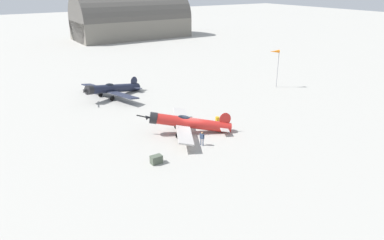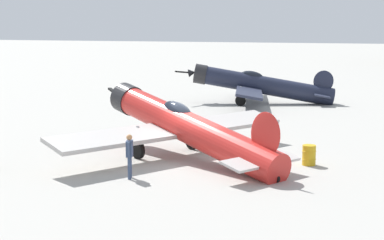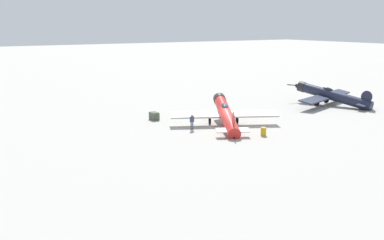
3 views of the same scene
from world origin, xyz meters
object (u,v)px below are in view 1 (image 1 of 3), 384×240
at_px(airplane_foreground, 188,123).
at_px(airplane_mid_apron, 112,89).
at_px(fuel_drum, 217,120).
at_px(windsock_mast, 275,53).
at_px(equipment_crate, 156,159).
at_px(ground_crew_mechanic, 202,137).

relative_size(airplane_foreground, airplane_mid_apron, 0.90).
relative_size(fuel_drum, windsock_mast, 0.12).
bearing_deg(fuel_drum, equipment_crate, 115.93).
height_order(ground_crew_mechanic, windsock_mast, windsock_mast).
height_order(airplane_mid_apron, fuel_drum, airplane_mid_apron).
height_order(airplane_mid_apron, ground_crew_mechanic, airplane_mid_apron).
bearing_deg(equipment_crate, windsock_mast, -64.50).
height_order(airplane_foreground, airplane_mid_apron, airplane_foreground).
xyz_separation_m(ground_crew_mechanic, fuel_drum, (4.95, -5.87, -0.62)).
bearing_deg(airplane_foreground, windsock_mast, -131.38).
bearing_deg(windsock_mast, airplane_mid_apron, 69.53).
distance_m(airplane_mid_apron, fuel_drum, 20.74).
bearing_deg(windsock_mast, equipment_crate, 115.50).
bearing_deg(fuel_drum, airplane_foreground, 99.69).
height_order(airplane_foreground, windsock_mast, windsock_mast).
bearing_deg(windsock_mast, airplane_foreground, 112.04).
bearing_deg(fuel_drum, airplane_mid_apron, 22.74).
distance_m(airplane_mid_apron, equipment_crate, 25.65).
xyz_separation_m(airplane_foreground, fuel_drum, (0.92, -5.36, -1.01)).
height_order(ground_crew_mechanic, fuel_drum, ground_crew_mechanic).
height_order(fuel_drum, windsock_mast, windsock_mast).
bearing_deg(equipment_crate, fuel_drum, -64.07).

